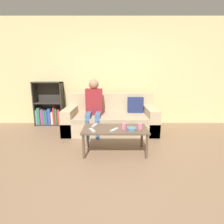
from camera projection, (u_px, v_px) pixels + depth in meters
name	position (u px, v px, depth m)	size (l,w,h in m)	color
ground_plane	(116.00, 178.00, 2.18)	(22.00, 22.00, 0.00)	#84664C
wall_back	(114.00, 73.00, 4.38)	(12.00, 0.06, 2.60)	beige
couch	(110.00, 119.00, 3.95)	(2.00, 0.93, 0.82)	tan
bookshelf	(48.00, 109.00, 4.42)	(0.70, 0.28, 1.08)	#332D28
coffee_table	(115.00, 131.00, 2.82)	(1.04, 0.52, 0.41)	brown
person_adult	(93.00, 103.00, 3.78)	(0.36, 0.65, 1.16)	#476693
cup_near	(140.00, 126.00, 2.77)	(0.08, 0.08, 0.09)	pink
cup_far	(124.00, 126.00, 2.76)	(0.08, 0.08, 0.10)	pink
tv_remote_0	(95.00, 125.00, 2.94)	(0.09, 0.18, 0.02)	#B7B7BC
tv_remote_1	(92.00, 130.00, 2.68)	(0.12, 0.17, 0.02)	#B7B7BC
tv_remote_2	(114.00, 130.00, 2.70)	(0.14, 0.17, 0.02)	#B7B7BC
snack_bowl	(131.00, 129.00, 2.70)	(0.14, 0.14, 0.05)	teal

